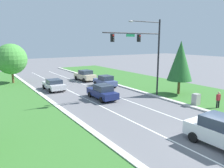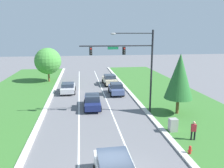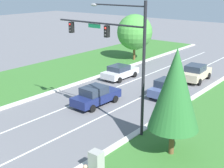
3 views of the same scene
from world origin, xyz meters
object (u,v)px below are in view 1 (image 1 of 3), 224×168
Objects in this scene: silver_sedan at (54,85)px; navy_sedan at (102,92)px; pedestrian at (218,99)px; conifer_near_right_tree at (180,61)px; champagne_sedan at (85,75)px; utility_cabinet at (196,100)px; white_suv at (224,132)px; oak_far_left_tree at (11,59)px; slate_blue_sedan at (105,81)px; traffic_signal_mast at (145,47)px.

navy_sedan is at bearing -66.89° from silver_sedan.
pedestrian is 6.99m from conifer_near_right_tree.
champagne_sedan reaches higher than utility_cabinet.
white_suv is 0.69× the size of conifer_near_right_tree.
navy_sedan is 1.04× the size of silver_sedan.
champagne_sedan is 0.74× the size of oak_far_left_tree.
pedestrian is at bearing -103.01° from conifer_near_right_tree.
navy_sedan is at bearing -66.06° from oak_far_left_tree.
slate_blue_sedan is 2.45× the size of pedestrian.
traffic_signal_mast is 1.96× the size of white_suv.
pedestrian is (7.20, 4.77, -0.05)m from white_suv.
traffic_signal_mast reaches higher than navy_sedan.
traffic_signal_mast is 15.21m from champagne_sedan.
white_suv is at bearing -76.04° from oak_far_left_tree.
traffic_signal_mast reaches higher than silver_sedan.
oak_far_left_tree is (-11.21, 18.15, -2.07)m from traffic_signal_mast.
pedestrian is (3.42, -6.97, -4.96)m from traffic_signal_mast.
champagne_sedan is 11.67m from oak_far_left_tree.
silver_sedan is (-6.82, -4.41, -0.13)m from champagne_sedan.
champagne_sedan reaches higher than pedestrian.
slate_blue_sedan is (6.93, -1.97, 0.09)m from silver_sedan.
silver_sedan is 3.60× the size of utility_cabinet.
white_suv is (-3.21, -26.09, 0.10)m from champagne_sedan.
utility_cabinet is at bearing 45.69° from white_suv.
slate_blue_sedan is at bearing -68.71° from pedestrian.
oak_far_left_tree is at bearing 120.46° from utility_cabinet.
traffic_signal_mast reaches higher than slate_blue_sedan.
white_suv is at bearing -133.63° from utility_cabinet.
utility_cabinet is 0.74× the size of pedestrian.
conifer_near_right_tree is (9.02, -3.30, 3.35)m from navy_sedan.
pedestrian is (10.81, -16.91, 0.17)m from silver_sedan.
slate_blue_sedan is at bearing 79.75° from white_suv.
traffic_signal_mast is 7.18× the size of utility_cabinet.
conifer_near_right_tree reaches higher than slate_blue_sedan.
conifer_near_right_tree is at bearing -49.97° from oak_far_left_tree.
traffic_signal_mast is 1.92× the size of navy_sedan.
pedestrian is at bearing -57.10° from silver_sedan.
utility_cabinet is at bearing -84.33° from champagne_sedan.
navy_sedan is 1.01× the size of champagne_sedan.
white_suv reaches higher than slate_blue_sedan.
utility_cabinet is (3.06, -19.51, -0.27)m from champagne_sedan.
navy_sedan is at bearing -122.80° from slate_blue_sedan.
oak_far_left_tree reaches higher than champagne_sedan.
slate_blue_sedan is 10.87m from conifer_near_right_tree.
traffic_signal_mast is 1.95× the size of champagne_sedan.
white_suv is 8.64m from pedestrian.
navy_sedan is 2.75× the size of pedestrian.
conifer_near_right_tree is (4.81, -0.93, -1.72)m from traffic_signal_mast.
silver_sedan is 0.73× the size of oak_far_left_tree.
oak_far_left_tree is at bearing 103.28° from white_suv.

